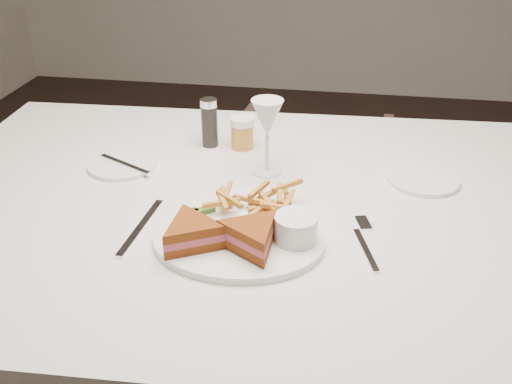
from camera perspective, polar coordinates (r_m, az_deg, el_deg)
The scene contains 4 objects.
ground at distance 1.94m, azimuth 12.72°, elevation -15.97°, with size 5.00×5.00×0.00m, color black.
table at distance 1.43m, azimuth 0.33°, elevation -14.00°, with size 1.52×1.01×0.75m, color silver.
chair_far at distance 2.18m, azimuth 4.89°, elevation 0.32°, with size 0.58×0.55×0.60m, color #4B382E.
table_setting at distance 1.14m, azimuth -0.86°, elevation -0.56°, with size 0.85×0.59×0.18m.
Camera 1 is at (-0.19, -1.37, 1.36)m, focal length 40.00 mm.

